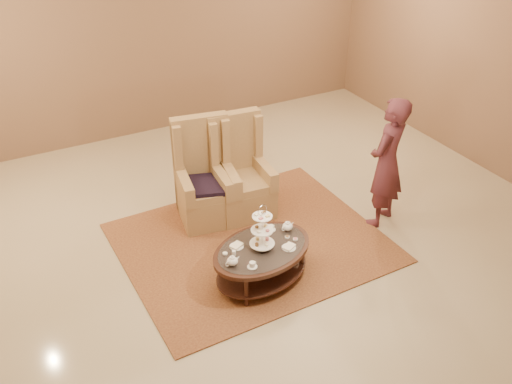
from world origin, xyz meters
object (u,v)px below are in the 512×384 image
tea_table (262,254)px  armchair_left (206,185)px  armchair_right (240,180)px  person (387,163)px

tea_table → armchair_left: armchair_left is taller
armchair_right → person: (1.48, -1.11, 0.41)m
armchair_left → person: 2.30m
armchair_right → person: bearing=-31.9°
tea_table → armchair_right: armchair_right is taller
armchair_left → person: size_ratio=0.78×
tea_table → person: (1.91, 0.31, 0.49)m
person → tea_table: bearing=-16.3°
tea_table → person: bearing=-4.2°
armchair_right → person: 1.90m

